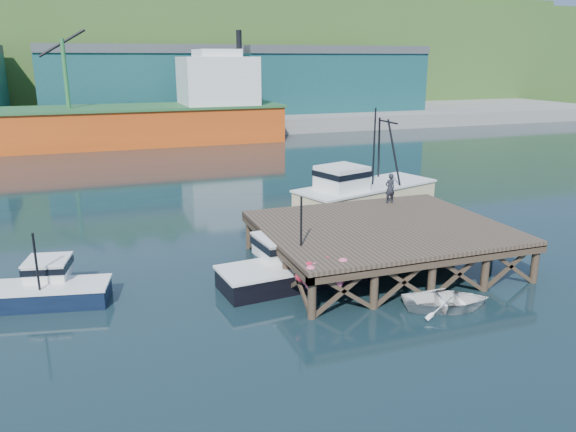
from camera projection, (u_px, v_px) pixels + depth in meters
name	position (u px, v px, depth m)	size (l,w,h in m)	color
ground	(280.00, 277.00, 27.45)	(300.00, 300.00, 0.00)	black
wharf	(383.00, 229.00, 28.54)	(12.00, 10.00, 2.62)	brown
far_quay	(140.00, 118.00, 90.62)	(160.00, 40.00, 2.00)	gray
warehouse_mid	(140.00, 84.00, 84.59)	(28.00, 16.00, 9.00)	#195351
warehouse_right	(323.00, 82.00, 94.32)	(30.00, 16.00, 9.00)	#195351
cargo_ship	(84.00, 119.00, 67.31)	(55.50, 10.00, 13.75)	#D64C14
hillside	(122.00, 55.00, 115.09)	(220.00, 50.00, 22.00)	#2D511E
boat_navy	(45.00, 287.00, 24.48)	(5.75, 3.55, 3.42)	black
boat_black	(291.00, 266.00, 26.70)	(7.38, 6.16, 4.42)	black
trawler	(363.00, 190.00, 39.12)	(11.24, 6.80, 7.09)	beige
dinghy	(447.00, 300.00, 23.89)	(2.65, 3.71, 0.77)	white
dockworker	(390.00, 188.00, 32.74)	(0.64, 0.42, 1.76)	black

